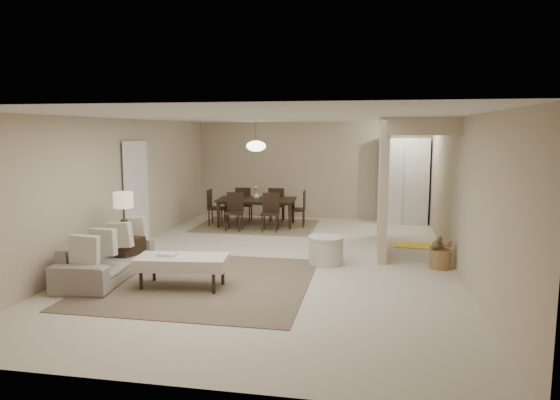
% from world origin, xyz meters
% --- Properties ---
extents(floor, '(9.00, 9.00, 0.00)m').
position_xyz_m(floor, '(0.00, 0.00, 0.00)').
color(floor, beige).
rests_on(floor, ground).
extents(ceiling, '(9.00, 9.00, 0.00)m').
position_xyz_m(ceiling, '(0.00, 0.00, 2.50)').
color(ceiling, white).
rests_on(ceiling, back_wall).
extents(back_wall, '(6.00, 0.00, 6.00)m').
position_xyz_m(back_wall, '(0.00, 4.50, 1.25)').
color(back_wall, '#C1AE92').
rests_on(back_wall, floor).
extents(left_wall, '(0.00, 9.00, 9.00)m').
position_xyz_m(left_wall, '(-3.00, 0.00, 1.25)').
color(left_wall, '#C1AE92').
rests_on(left_wall, floor).
extents(right_wall, '(0.00, 9.00, 9.00)m').
position_xyz_m(right_wall, '(3.00, 0.00, 1.25)').
color(right_wall, '#C1AE92').
rests_on(right_wall, floor).
extents(partition, '(0.15, 2.50, 2.50)m').
position_xyz_m(partition, '(1.80, 1.25, 1.25)').
color(partition, '#C1AE92').
rests_on(partition, floor).
extents(doorway, '(0.04, 0.90, 2.04)m').
position_xyz_m(doorway, '(-2.97, 0.60, 1.02)').
color(doorway, black).
rests_on(doorway, floor).
extents(pantry_cabinet, '(1.20, 0.55, 2.10)m').
position_xyz_m(pantry_cabinet, '(2.35, 4.15, 1.05)').
color(pantry_cabinet, silver).
rests_on(pantry_cabinet, floor).
extents(flush_light, '(0.44, 0.44, 0.05)m').
position_xyz_m(flush_light, '(2.30, 3.20, 2.46)').
color(flush_light, white).
rests_on(flush_light, ceiling).
extents(living_rug, '(3.20, 3.20, 0.01)m').
position_xyz_m(living_rug, '(-0.89, -1.48, 0.01)').
color(living_rug, brown).
rests_on(living_rug, floor).
extents(sofa, '(2.14, 1.00, 0.61)m').
position_xyz_m(sofa, '(-2.45, -1.48, 0.30)').
color(sofa, gray).
rests_on(sofa, floor).
extents(ottoman_bench, '(1.37, 0.75, 0.47)m').
position_xyz_m(ottoman_bench, '(-1.09, -1.78, 0.38)').
color(ottoman_bench, beige).
rests_on(ottoman_bench, living_rug).
extents(side_table, '(0.60, 0.60, 0.52)m').
position_xyz_m(side_table, '(-2.40, -0.98, 0.26)').
color(side_table, black).
rests_on(side_table, floor).
extents(table_lamp, '(0.32, 0.32, 0.76)m').
position_xyz_m(table_lamp, '(-2.40, -0.98, 1.08)').
color(table_lamp, '#42321C').
rests_on(table_lamp, side_table).
extents(round_pouf, '(0.62, 0.62, 0.48)m').
position_xyz_m(round_pouf, '(0.85, -0.10, 0.24)').
color(round_pouf, beige).
rests_on(round_pouf, floor).
extents(wicker_basket, '(0.48, 0.48, 0.31)m').
position_xyz_m(wicker_basket, '(2.75, 0.00, 0.15)').
color(wicker_basket, olive).
rests_on(wicker_basket, floor).
extents(dining_rug, '(2.80, 2.10, 0.01)m').
position_xyz_m(dining_rug, '(-1.12, 3.08, 0.01)').
color(dining_rug, '#8D7957').
rests_on(dining_rug, floor).
extents(dining_table, '(1.94, 1.17, 0.66)m').
position_xyz_m(dining_table, '(-1.12, 3.08, 0.33)').
color(dining_table, black).
rests_on(dining_table, dining_rug).
extents(dining_chairs, '(2.36, 1.77, 0.87)m').
position_xyz_m(dining_chairs, '(-1.12, 3.08, 0.44)').
color(dining_chairs, black).
rests_on(dining_chairs, dining_rug).
extents(vase, '(0.16, 0.16, 0.16)m').
position_xyz_m(vase, '(-1.12, 3.08, 0.74)').
color(vase, silver).
rests_on(vase, dining_table).
extents(yellow_mat, '(0.93, 0.62, 0.01)m').
position_xyz_m(yellow_mat, '(2.52, 1.60, 0.01)').
color(yellow_mat, yellow).
rests_on(yellow_mat, floor).
extents(pendant_light, '(0.46, 0.46, 0.71)m').
position_xyz_m(pendant_light, '(-1.12, 3.08, 1.92)').
color(pendant_light, '#42321C').
rests_on(pendant_light, ceiling).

